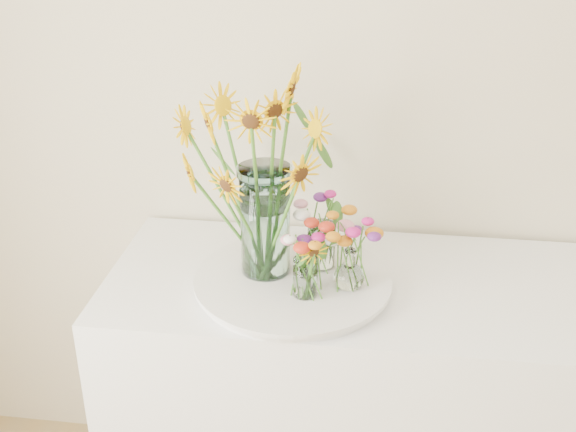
# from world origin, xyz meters

# --- Properties ---
(counter) EXTENTS (1.40, 0.60, 0.90)m
(counter) POSITION_xyz_m (-0.39, 1.93, 0.45)
(counter) COLOR white
(counter) RESTS_ON ground_plane
(tray) EXTENTS (0.49, 0.49, 0.02)m
(tray) POSITION_xyz_m (-0.58, 1.87, 0.91)
(tray) COLOR white
(tray) RESTS_ON counter
(mason_jar) EXTENTS (0.13, 0.13, 0.30)m
(mason_jar) POSITION_xyz_m (-0.66, 1.90, 1.08)
(mason_jar) COLOR #A2D2D2
(mason_jar) RESTS_ON tray
(sunflower_bouquet) EXTENTS (0.71, 0.71, 0.56)m
(sunflower_bouquet) POSITION_xyz_m (-0.66, 1.90, 1.20)
(sunflower_bouquet) COLOR #F6BC05
(sunflower_bouquet) RESTS_ON tray
(small_vase_a) EXTENTS (0.08, 0.08, 0.11)m
(small_vase_a) POSITION_xyz_m (-0.54, 1.80, 0.98)
(small_vase_a) COLOR white
(small_vase_a) RESTS_ON tray
(wildflower_posy_a) EXTENTS (0.21, 0.21, 0.20)m
(wildflower_posy_a) POSITION_xyz_m (-0.54, 1.80, 1.02)
(wildflower_posy_a) COLOR orange
(wildflower_posy_a) RESTS_ON tray
(small_vase_b) EXTENTS (0.10, 0.10, 0.11)m
(small_vase_b) POSITION_xyz_m (-0.44, 1.85, 0.98)
(small_vase_b) COLOR white
(small_vase_b) RESTS_ON tray
(wildflower_posy_b) EXTENTS (0.20, 0.20, 0.20)m
(wildflower_posy_b) POSITION_xyz_m (-0.44, 1.85, 1.03)
(wildflower_posy_b) COLOR orange
(wildflower_posy_b) RESTS_ON tray
(small_vase_c) EXTENTS (0.09, 0.09, 0.13)m
(small_vase_c) POSITION_xyz_m (-0.52, 1.95, 0.99)
(small_vase_c) COLOR white
(small_vase_c) RESTS_ON tray
(wildflower_posy_c) EXTENTS (0.20, 0.20, 0.22)m
(wildflower_posy_c) POSITION_xyz_m (-0.52, 1.95, 1.03)
(wildflower_posy_c) COLOR orange
(wildflower_posy_c) RESTS_ON tray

